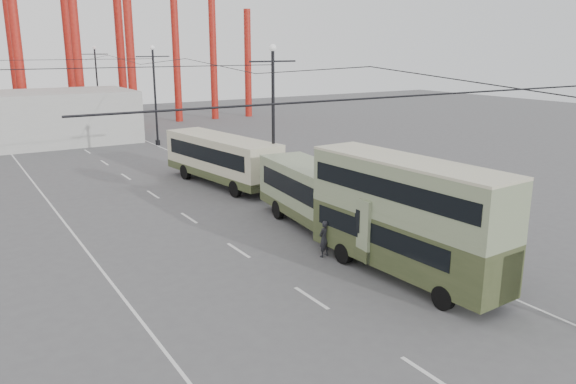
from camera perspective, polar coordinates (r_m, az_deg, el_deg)
ground at (r=19.24m, az=11.86°, el=-14.14°), size 160.00×160.00×0.00m
road_markings at (r=34.80m, az=-12.11°, el=-1.03°), size 12.52×120.00×0.01m
lamp_post_mid at (r=35.04m, az=-1.51°, el=7.20°), size 3.20×0.44×9.32m
lamp_post_far at (r=55.06m, az=-13.35°, el=9.47°), size 3.20×0.44×9.32m
lamp_post_distant at (r=76.18m, az=-18.81°, el=10.38°), size 3.20×0.44×9.32m
fairground_shed at (r=59.66m, az=-26.11°, el=6.65°), size 22.00×10.00×5.00m
double_decker_bus at (r=22.81m, az=11.91°, el=-2.08°), size 2.81×9.22×4.89m
single_decker_green at (r=27.99m, az=3.98°, el=-0.72°), size 3.85×11.46×3.18m
single_decker_cream at (r=38.39m, az=-6.77°, el=3.47°), size 3.97×10.81×3.28m
pedestrian at (r=25.15m, az=3.69°, el=-4.76°), size 0.69×0.54×1.68m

